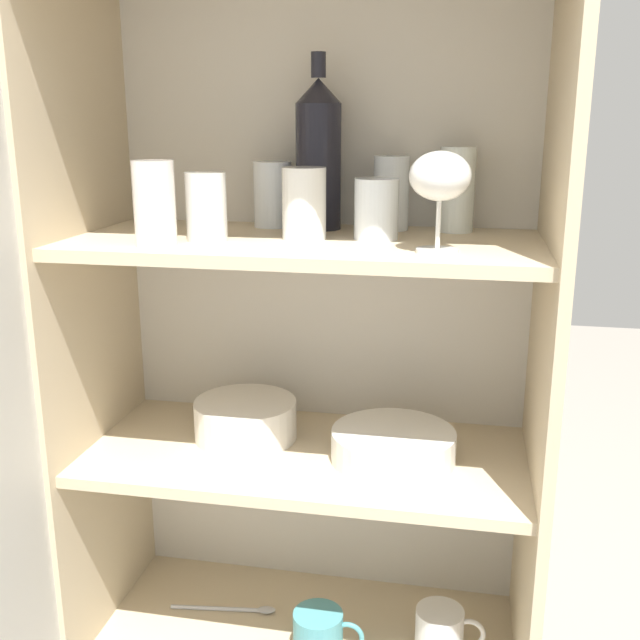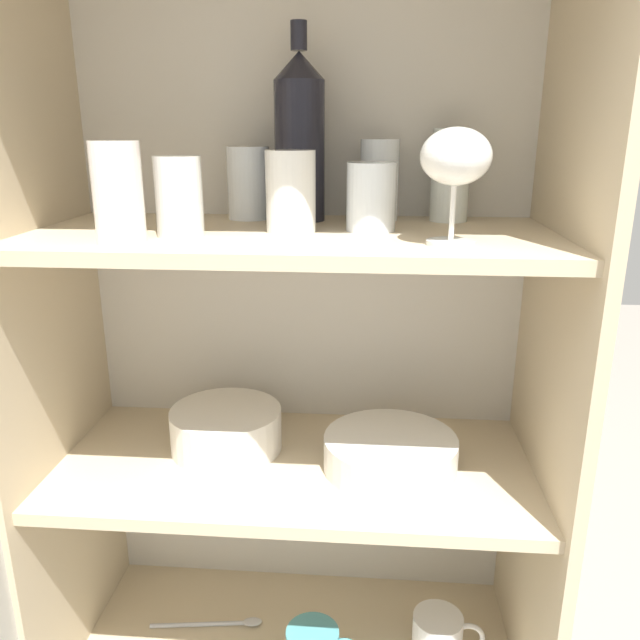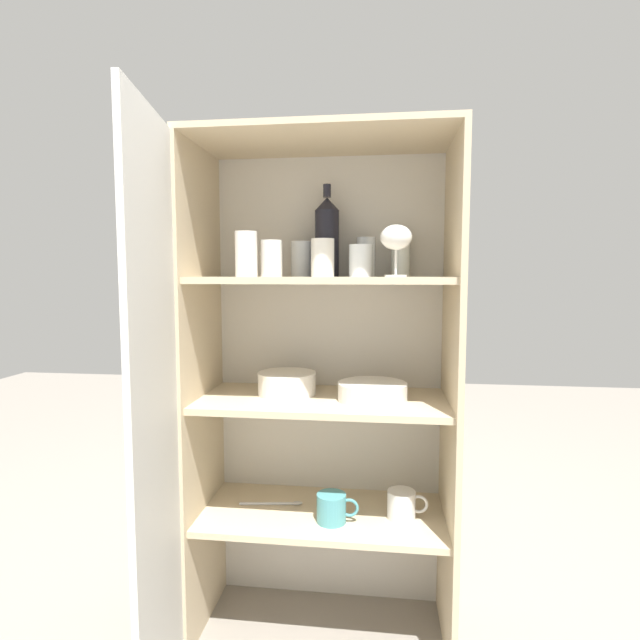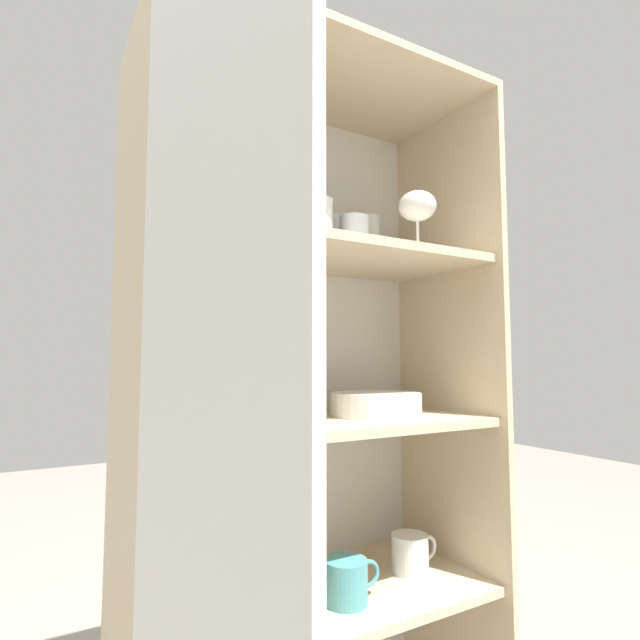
{
  "view_description": "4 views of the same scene",
  "coord_description": "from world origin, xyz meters",
  "px_view_note": "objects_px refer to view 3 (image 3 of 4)",
  "views": [
    {
      "loc": [
        0.26,
        -1.01,
        1.33
      ],
      "look_at": [
        0.03,
        0.16,
        1.01
      ],
      "focal_mm": 42.0,
      "sensor_mm": 36.0,
      "label": 1
    },
    {
      "loc": [
        0.12,
        -0.72,
        1.29
      ],
      "look_at": [
        0.04,
        0.18,
        1.01
      ],
      "focal_mm": 35.0,
      "sensor_mm": 36.0,
      "label": 2
    },
    {
      "loc": [
        0.18,
        -1.34,
        1.15
      ],
      "look_at": [
        -0.01,
        0.19,
        1.01
      ],
      "focal_mm": 28.0,
      "sensor_mm": 36.0,
      "label": 3
    },
    {
      "loc": [
        -0.55,
        -0.79,
        0.89
      ],
      "look_at": [
        0.04,
        0.24,
        0.99
      ],
      "focal_mm": 28.0,
      "sensor_mm": 36.0,
      "label": 4
    }
  ],
  "objects_px": {
    "plate_stack_white": "(372,391)",
    "coffee_mug_primary": "(332,508)",
    "wine_bottle": "(326,237)",
    "mixing_bowl_large": "(287,382)"
  },
  "relations": [
    {
      "from": "plate_stack_white",
      "to": "coffee_mug_primary",
      "type": "bearing_deg",
      "value": -154.84
    },
    {
      "from": "wine_bottle",
      "to": "plate_stack_white",
      "type": "relative_size",
      "value": 1.4
    },
    {
      "from": "mixing_bowl_large",
      "to": "coffee_mug_primary",
      "type": "height_order",
      "value": "mixing_bowl_large"
    },
    {
      "from": "wine_bottle",
      "to": "coffee_mug_primary",
      "type": "relative_size",
      "value": 2.32
    },
    {
      "from": "plate_stack_white",
      "to": "coffee_mug_primary",
      "type": "height_order",
      "value": "plate_stack_white"
    },
    {
      "from": "mixing_bowl_large",
      "to": "coffee_mug_primary",
      "type": "xyz_separation_m",
      "value": [
        0.16,
        -0.1,
        -0.36
      ]
    },
    {
      "from": "plate_stack_white",
      "to": "mixing_bowl_large",
      "type": "height_order",
      "value": "mixing_bowl_large"
    },
    {
      "from": "plate_stack_white",
      "to": "coffee_mug_primary",
      "type": "relative_size",
      "value": 1.65
    },
    {
      "from": "wine_bottle",
      "to": "mixing_bowl_large",
      "type": "height_order",
      "value": "wine_bottle"
    },
    {
      "from": "wine_bottle",
      "to": "coffee_mug_primary",
      "type": "height_order",
      "value": "wine_bottle"
    }
  ]
}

